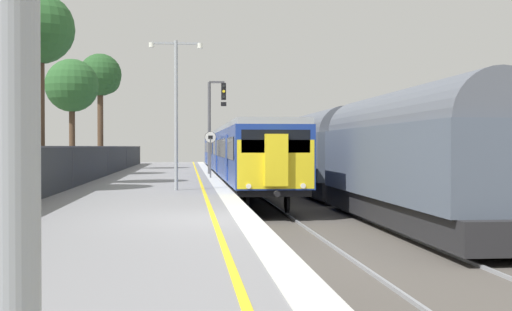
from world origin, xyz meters
TOP-DOWN VIEW (x-y plane):
  - ground at (2.64, 0.00)m, footprint 17.40×110.00m
  - commuter_train_at_platform at (2.10, 28.21)m, footprint 2.83×41.44m
  - freight_train_adjacent_track at (6.10, 28.26)m, footprint 2.60×59.32m
  - signal_gantry at (0.60, 24.50)m, footprint 1.10×0.24m
  - speed_limit_sign at (0.25, 19.67)m, footprint 0.59×0.08m
  - platform_lamp_mid at (-1.36, 10.05)m, footprint 2.00×0.20m
  - background_tree_left at (-6.98, 33.04)m, footprint 2.98×2.98m
  - background_tree_centre at (-7.48, 23.77)m, footprint 3.00×3.12m
  - background_tree_back at (-7.07, 13.62)m, footprint 2.94×2.94m

SIDE VIEW (x-z plane):
  - ground at x=2.64m, z-range -1.21..0.00m
  - commuter_train_at_platform at x=2.10m, z-range -0.64..3.17m
  - freight_train_adjacent_track at x=6.10m, z-range -0.80..3.59m
  - speed_limit_sign at x=0.25m, z-range 0.34..2.75m
  - platform_lamp_mid at x=-1.36m, z-range 0.51..6.10m
  - signal_gantry at x=0.60m, z-range 0.66..6.17m
  - background_tree_centre at x=-7.48m, z-range 1.67..8.26m
  - background_tree_back at x=-7.07m, z-range 2.35..10.38m
  - background_tree_left at x=-6.98m, z-range 2.42..10.62m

